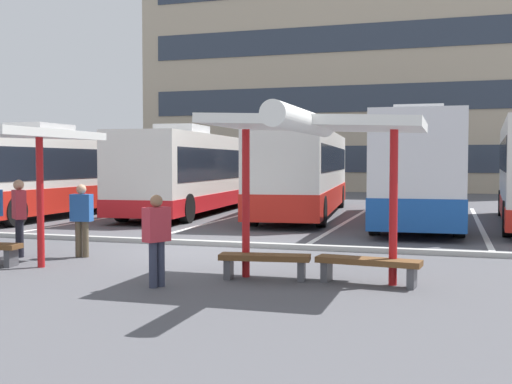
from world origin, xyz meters
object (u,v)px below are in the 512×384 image
coach_bus_3 (418,170)px  bench_2 (368,265)px  waiting_passenger_2 (82,216)px  coach_bus_2 (304,173)px  waiting_passenger_0 (19,212)px  waiting_shelter_1 (314,127)px  waiting_passenger_3 (157,235)px  coach_bus_1 (195,173)px  coach_bus_0 (66,174)px  bench_1 (265,261)px

coach_bus_3 → bench_2: bearing=-91.3°
waiting_passenger_2 → coach_bus_2: bearing=79.3°
waiting_passenger_0 → coach_bus_3: bearing=53.7°
waiting_shelter_1 → coach_bus_2: bearing=103.3°
coach_bus_3 → waiting_passenger_3: coach_bus_3 is taller
coach_bus_1 → waiting_shelter_1: (7.74, -13.45, 1.04)m
coach_bus_1 → waiting_shelter_1: size_ratio=2.89×
coach_bus_1 → waiting_passenger_3: (5.31, -14.50, -0.75)m
coach_bus_0 → waiting_passenger_3: bearing=-51.0°
waiting_shelter_1 → waiting_passenger_3: 3.20m
coach_bus_2 → bench_1: size_ratio=7.40×
coach_bus_0 → waiting_passenger_0: 11.33m
coach_bus_0 → waiting_passenger_2: 11.74m
coach_bus_0 → waiting_passenger_3: (9.79, -12.08, -0.71)m
coach_bus_0 → waiting_shelter_1: coach_bus_0 is taller
waiting_passenger_3 → coach_bus_0: bearing=129.0°
waiting_shelter_1 → waiting_passenger_2: bearing=165.0°
coach_bus_2 → bench_1: bearing=-80.3°
coach_bus_3 → waiting_passenger_3: bearing=-105.5°
waiting_shelter_1 → waiting_passenger_3: (-2.43, -1.06, -1.79)m
coach_bus_2 → waiting_passenger_3: size_ratio=7.90×
coach_bus_0 → waiting_passenger_0: bearing=-61.2°
coach_bus_0 → bench_2: coach_bus_0 is taller
waiting_passenger_0 → waiting_passenger_2: waiting_passenger_0 is taller
waiting_shelter_1 → waiting_passenger_2: (-5.44, 1.46, -1.75)m
coach_bus_2 → coach_bus_3: bearing=-18.7°
coach_bus_3 → bench_1: bearing=-100.0°
bench_2 → waiting_shelter_1: bearing=-169.5°
coach_bus_3 → waiting_shelter_1: (-1.18, -11.93, 0.88)m
waiting_passenger_0 → waiting_passenger_3: bearing=-26.4°
bench_1 → bench_2: (1.80, 0.07, 0.00)m
coach_bus_1 → waiting_passenger_0: size_ratio=7.18×
bench_1 → waiting_passenger_2: 4.78m
bench_1 → waiting_passenger_0: bearing=170.3°
coach_bus_1 → bench_1: (6.84, -13.35, -1.29)m
waiting_passenger_2 → waiting_passenger_3: (3.01, -2.52, -0.04)m
coach_bus_0 → coach_bus_1: size_ratio=1.03×
coach_bus_0 → bench_2: 17.07m
bench_1 → waiting_passenger_3: size_ratio=1.07×
coach_bus_1 → coach_bus_3: coach_bus_3 is taller
waiting_shelter_1 → bench_1: (-0.90, 0.09, -2.33)m
waiting_passenger_2 → coach_bus_3: bearing=57.7°
coach_bus_0 → waiting_passenger_2: size_ratio=7.89×
coach_bus_0 → bench_2: (13.12, -10.86, -1.24)m
coach_bus_2 → coach_bus_3: coach_bus_3 is taller
coach_bus_3 → waiting_passenger_2: size_ratio=7.59×
coach_bus_2 → bench_1: 13.56m
coach_bus_0 → waiting_passenger_0: size_ratio=7.42×
coach_bus_2 → waiting_passenger_0: coach_bus_2 is taller
coach_bus_1 → waiting_passenger_2: bearing=-79.2°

